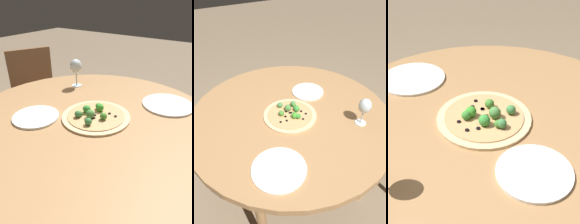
% 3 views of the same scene
% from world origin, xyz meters
% --- Properties ---
extents(dining_table, '(1.27, 1.27, 0.74)m').
position_xyz_m(dining_table, '(0.00, 0.00, 0.68)').
color(dining_table, '#A87A4C').
rests_on(dining_table, ground_plane).
extents(pizza, '(0.33, 0.33, 0.06)m').
position_xyz_m(pizza, '(0.02, -0.01, 0.75)').
color(pizza, '#DBBC89').
rests_on(pizza, dining_table).
extents(plate_near, '(0.22, 0.22, 0.01)m').
position_xyz_m(plate_near, '(-0.14, 0.22, 0.74)').
color(plate_near, white).
rests_on(plate_near, dining_table).
extents(plate_far, '(0.27, 0.27, 0.01)m').
position_xyz_m(plate_far, '(0.35, -0.26, 0.74)').
color(plate_far, white).
rests_on(plate_far, dining_table).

